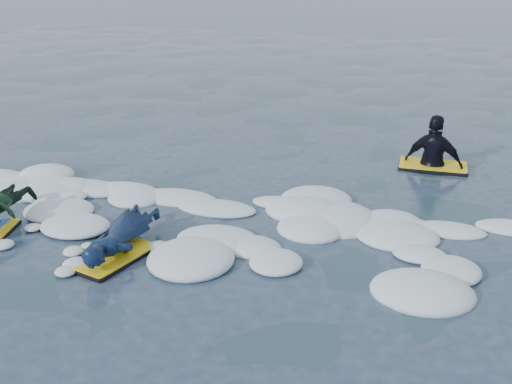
% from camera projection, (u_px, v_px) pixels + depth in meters
% --- Properties ---
extents(ground, '(120.00, 120.00, 0.00)m').
position_uv_depth(ground, '(140.00, 240.00, 9.21)').
color(ground, '#1C3744').
rests_on(ground, ground).
extents(foam_band, '(12.00, 3.10, 0.30)m').
position_uv_depth(foam_band, '(168.00, 212.00, 10.14)').
color(foam_band, white).
rests_on(foam_band, ground).
extents(prone_woman_unit, '(0.94, 1.76, 0.45)m').
position_uv_depth(prone_woman_unit, '(120.00, 238.00, 8.73)').
color(prone_woman_unit, black).
rests_on(prone_woman_unit, ground).
extents(waiting_rider_unit, '(1.26, 0.70, 1.88)m').
position_uv_depth(waiting_rider_unit, '(433.00, 164.00, 11.96)').
color(waiting_rider_unit, black).
rests_on(waiting_rider_unit, ground).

